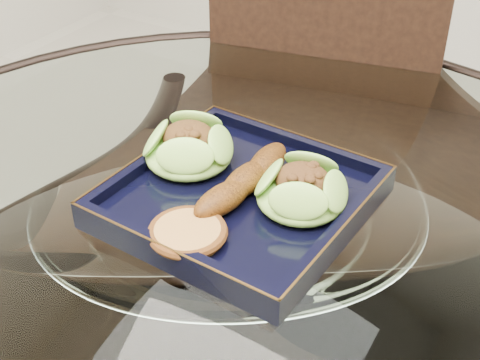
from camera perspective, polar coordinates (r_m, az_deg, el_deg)
The scene contains 7 objects.
dining_table at distance 0.87m, azimuth -0.84°, elevation -12.36°, with size 1.13×1.13×0.77m.
dining_chair at distance 1.18m, azimuth 4.97°, elevation -1.33°, with size 0.50×0.50×0.97m.
navy_plate at distance 0.78m, azimuth 0.00°, elevation -1.80°, with size 0.27×0.27×0.02m, color black.
lettuce_wrap_left at distance 0.82m, azimuth -4.42°, elevation 2.57°, with size 0.11×0.11×0.04m, color #68A931.
lettuce_wrap_right at distance 0.75m, azimuth 5.25°, elevation -1.08°, with size 0.10×0.10×0.04m, color #6BA931.
roasted_plantain at distance 0.77m, azimuth 0.47°, elevation 0.00°, with size 0.17×0.03×0.03m, color #68350A.
crumb_patty at distance 0.71m, azimuth -4.49°, elevation -4.59°, with size 0.07×0.07×0.01m, color #A76B37.
Camera 1 is at (0.32, -0.50, 1.24)m, focal length 50.00 mm.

